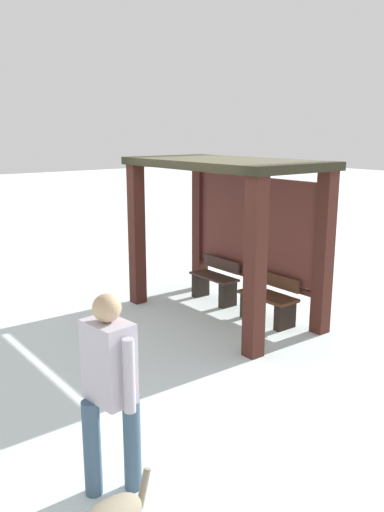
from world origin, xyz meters
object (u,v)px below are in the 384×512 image
bench_left_inside (215,283)px  bench_center_inside (269,302)px  bus_shelter (231,205)px  person_walking (110,381)px

bench_left_inside → bench_center_inside: bearing=-0.0°
bus_shelter → bench_center_inside: bearing=20.0°
bench_left_inside → person_walking: person_walking is taller
bench_left_inside → person_walking: bearing=-49.8°
bus_shelter → person_walking: bus_shelter is taller
bus_shelter → bench_left_inside: bus_shelter is taller
bus_shelter → bench_center_inside: bus_shelter is taller
bus_shelter → person_walking: (2.55, -3.54, -0.78)m
bus_shelter → bench_center_inside: 1.58m
bench_center_inside → person_walking: person_walking is taller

